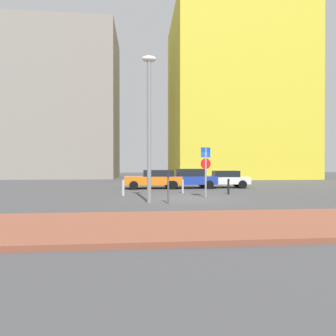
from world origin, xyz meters
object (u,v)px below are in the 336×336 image
at_px(traffic_bollard_far, 183,186).
at_px(parking_meter, 168,182).
at_px(traffic_bollard_near, 123,188).
at_px(traffic_bollard_mid, 228,187).
at_px(parking_sign_post, 206,166).
at_px(parked_car_orange, 154,179).
at_px(street_lamp, 149,116).
at_px(parked_car_blue, 189,178).
at_px(parked_car_white, 223,179).

bearing_deg(traffic_bollard_far, parking_meter, -106.09).
bearing_deg(parking_meter, traffic_bollard_near, 122.43).
relative_size(parking_meter, traffic_bollard_near, 1.63).
relative_size(parking_meter, traffic_bollard_mid, 1.60).
height_order(parking_sign_post, traffic_bollard_near, parking_sign_post).
distance_m(parked_car_orange, street_lamp, 9.08).
distance_m(traffic_bollard_near, traffic_bollard_mid, 6.41).
height_order(parked_car_orange, traffic_bollard_mid, parked_car_orange).
distance_m(parking_sign_post, traffic_bollard_far, 2.91).
bearing_deg(traffic_bollard_mid, street_lamp, -144.74).
xyz_separation_m(parked_car_blue, parking_sign_post, (-0.14, -6.53, 0.98)).
bearing_deg(parking_meter, traffic_bollard_mid, 43.81).
xyz_separation_m(parked_car_orange, traffic_bollard_far, (1.64, -4.01, -0.32)).
height_order(parked_car_blue, traffic_bollard_mid, parked_car_blue).
bearing_deg(parking_meter, street_lamp, 154.53).
xyz_separation_m(parked_car_white, traffic_bollard_far, (-3.86, -4.31, -0.28)).
bearing_deg(traffic_bollard_near, parked_car_white, 36.17).
bearing_deg(parking_sign_post, parked_car_orange, 111.78).
bearing_deg(parked_car_orange, parking_meter, -88.41).
xyz_separation_m(parking_sign_post, traffic_bollard_mid, (1.78, 1.53, -1.29)).
distance_m(street_lamp, traffic_bollard_far, 6.17).
relative_size(parking_sign_post, traffic_bollard_far, 3.20).
bearing_deg(parked_car_blue, parking_sign_post, -91.27).
distance_m(parking_sign_post, street_lamp, 4.44).
distance_m(parked_car_orange, traffic_bollard_far, 4.35).
height_order(parking_meter, traffic_bollard_far, parking_meter).
xyz_separation_m(parking_sign_post, traffic_bollard_far, (-0.93, 2.42, -1.33)).
height_order(parked_car_orange, street_lamp, street_lamp).
relative_size(street_lamp, traffic_bollard_near, 7.46).
height_order(parked_car_white, traffic_bollard_mid, parked_car_white).
height_order(parking_sign_post, street_lamp, street_lamp).
distance_m(parked_car_white, traffic_bollard_near, 9.35).
bearing_deg(parked_car_orange, traffic_bollard_mid, -48.41).
bearing_deg(parked_car_orange, parked_car_white, 3.13).
bearing_deg(traffic_bollard_far, street_lamp, -117.23).
relative_size(parked_car_white, parking_sign_post, 1.55).
xyz_separation_m(parked_car_blue, traffic_bollard_far, (-1.08, -4.12, -0.34)).
relative_size(parked_car_blue, parking_meter, 2.86).
height_order(parked_car_orange, parked_car_white, parked_car_orange).
bearing_deg(parking_sign_post, parking_meter, -134.00).
relative_size(parking_sign_post, traffic_bollard_near, 2.99).
bearing_deg(street_lamp, traffic_bollard_far, 62.77).
bearing_deg(traffic_bollard_far, parked_car_orange, 112.18).
bearing_deg(traffic_bollard_mid, traffic_bollard_far, 161.91).
xyz_separation_m(parked_car_orange, parked_car_white, (5.49, 0.30, -0.05)).
bearing_deg(parked_car_blue, traffic_bollard_near, -131.87).
height_order(parked_car_orange, traffic_bollard_near, parked_car_orange).
bearing_deg(street_lamp, parked_car_orange, 85.72).
bearing_deg(traffic_bollard_far, parked_car_white, 48.20).
bearing_deg(traffic_bollard_near, parked_car_orange, 68.51).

